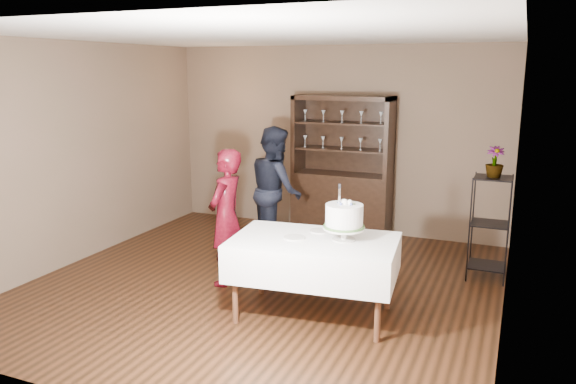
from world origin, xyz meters
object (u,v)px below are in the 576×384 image
object	(u,v)px
china_hutch	(342,189)
cake_table	(314,257)
plant_etagere	(490,223)
man	(276,190)
woman	(226,217)
cake	(344,218)
potted_plant	(495,162)

from	to	relation	value
china_hutch	cake_table	world-z (taller)	china_hutch
plant_etagere	man	size ratio (longest dim) A/B	0.73
china_hutch	woman	size ratio (longest dim) A/B	1.31
china_hutch	cake_table	size ratio (longest dim) A/B	1.21
woman	man	distance (m)	1.27
cake	man	bearing A→B (deg)	131.23
cake	potted_plant	bearing A→B (deg)	53.29
man	potted_plant	xyz separation A→B (m)	(2.65, 0.00, 0.53)
plant_etagere	potted_plant	bearing A→B (deg)	-81.43
china_hutch	man	distance (m)	1.22
cake	woman	bearing A→B (deg)	165.90
cake_table	woman	distance (m)	1.29
plant_etagere	woman	xyz separation A→B (m)	(-2.68, -1.28, 0.11)
china_hutch	potted_plant	size ratio (longest dim) A/B	5.80
china_hutch	potted_plant	distance (m)	2.44
woman	potted_plant	size ratio (longest dim) A/B	4.41
woman	potted_plant	distance (m)	3.03
plant_etagere	woman	bearing A→B (deg)	-154.54
woman	cake	bearing A→B (deg)	75.53
china_hutch	plant_etagere	world-z (taller)	china_hutch
cake	potted_plant	world-z (taller)	potted_plant
china_hutch	plant_etagere	size ratio (longest dim) A/B	1.67
cake	plant_etagere	bearing A→B (deg)	53.51
china_hutch	cake	xyz separation A→B (m)	(0.86, -2.70, 0.33)
plant_etagere	cake	size ratio (longest dim) A/B	2.20
man	potted_plant	world-z (taller)	man
cake_table	potted_plant	size ratio (longest dim) A/B	4.80
man	woman	bearing A→B (deg)	141.42
cake	cake_table	bearing A→B (deg)	-164.35
plant_etagere	man	xyz separation A→B (m)	(-2.65, -0.02, 0.18)
man	cake	xyz separation A→B (m)	(1.43, -1.63, 0.17)
china_hutch	plant_etagere	bearing A→B (deg)	-26.83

